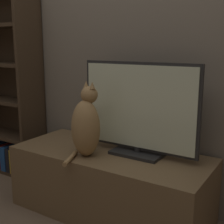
% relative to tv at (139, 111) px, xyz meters
% --- Properties ---
extents(wall_back, '(4.80, 0.05, 2.60)m').
position_rel_tv_xyz_m(wall_back, '(-0.17, 0.25, 0.57)').
color(wall_back, '#756B5B').
rests_on(wall_back, ground_plane).
extents(tv_stand, '(1.33, 0.56, 0.44)m').
position_rel_tv_xyz_m(tv_stand, '(-0.17, -0.07, -0.51)').
color(tv_stand, brown).
rests_on(tv_stand, ground_plane).
extents(tv, '(0.80, 0.20, 0.60)m').
position_rel_tv_xyz_m(tv, '(0.00, 0.00, 0.00)').
color(tv, black).
rests_on(tv, tv_stand).
extents(cat, '(0.23, 0.34, 0.48)m').
position_rel_tv_xyz_m(cat, '(-0.27, -0.19, -0.09)').
color(cat, '#997547').
rests_on(cat, tv_stand).
extents(bookshelf, '(0.67, 0.28, 1.63)m').
position_rel_tv_xyz_m(bookshelf, '(-1.36, 0.11, -0.04)').
color(bookshelf, '#3D2D1E').
rests_on(bookshelf, ground_plane).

